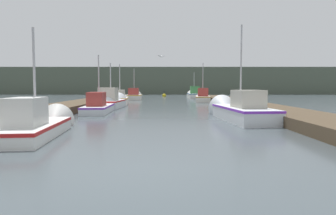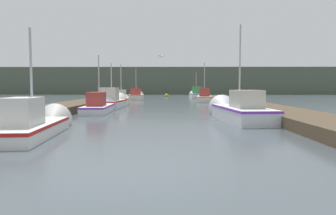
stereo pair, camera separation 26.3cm
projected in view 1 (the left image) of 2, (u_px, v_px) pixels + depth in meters
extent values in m
plane|color=#424C51|center=(142.00, 171.00, 5.87)|extent=(200.00, 200.00, 0.00)
cube|color=#4C3D2B|center=(71.00, 106.00, 21.78)|extent=(2.76, 40.00, 0.46)
cube|color=#4C3D2B|center=(249.00, 106.00, 21.84)|extent=(2.76, 40.00, 0.46)
cube|color=#4C5647|center=(165.00, 81.00, 69.89)|extent=(120.00, 16.00, 5.71)
cube|color=silver|center=(31.00, 131.00, 9.68)|extent=(1.91, 4.36, 0.46)
cube|color=red|center=(31.00, 125.00, 9.67)|extent=(1.95, 4.39, 0.10)
cone|color=silver|center=(53.00, 121.00, 12.20)|extent=(1.50, 1.00, 1.42)
cube|color=silver|center=(24.00, 112.00, 9.11)|extent=(1.05, 1.57, 0.86)
cylinder|color=#B2B2B7|center=(33.00, 75.00, 9.87)|extent=(0.08, 0.08, 3.13)
cube|color=silver|center=(241.00, 114.00, 14.46)|extent=(2.18, 5.31, 0.68)
cube|color=purple|center=(242.00, 108.00, 14.44)|extent=(2.21, 5.34, 0.10)
cone|color=silver|center=(223.00, 109.00, 17.63)|extent=(1.74, 1.35, 1.63)
cube|color=#B2AD9E|center=(246.00, 99.00, 13.76)|extent=(1.30, 1.76, 0.81)
cylinder|color=#B2B2B7|center=(240.00, 66.00, 14.68)|extent=(0.08, 0.08, 3.98)
cube|color=silver|center=(97.00, 109.00, 18.80)|extent=(1.68, 4.58, 0.47)
cube|color=purple|center=(97.00, 106.00, 18.79)|extent=(1.71, 4.62, 0.10)
cone|color=silver|center=(104.00, 106.00, 21.49)|extent=(1.41, 0.95, 1.36)
cube|color=#99332D|center=(95.00, 99.00, 18.19)|extent=(1.03, 1.62, 0.84)
cylinder|color=#B2B2B7|center=(97.00, 80.00, 19.01)|extent=(0.08, 0.08, 3.18)
cube|color=silver|center=(109.00, 104.00, 23.09)|extent=(1.92, 4.08, 0.61)
cube|color=#B31B1B|center=(109.00, 101.00, 23.07)|extent=(1.96, 4.11, 0.10)
cone|color=silver|center=(115.00, 102.00, 25.57)|extent=(1.71, 1.04, 1.68)
cube|color=#B2AD9E|center=(107.00, 94.00, 22.54)|extent=(1.35, 1.30, 0.98)
cylinder|color=#B2B2B7|center=(109.00, 82.00, 23.27)|extent=(0.08, 0.08, 2.86)
cube|color=silver|center=(118.00, 101.00, 27.46)|extent=(1.79, 3.86, 0.65)
cube|color=gold|center=(118.00, 98.00, 27.44)|extent=(1.82, 3.89, 0.10)
cone|color=silver|center=(120.00, 100.00, 29.77)|extent=(1.43, 1.04, 1.35)
cube|color=#B2AD9E|center=(118.00, 94.00, 26.95)|extent=(1.09, 1.38, 0.71)
cylinder|color=#B2B2B7|center=(118.00, 81.00, 27.61)|extent=(0.08, 0.08, 3.05)
cube|color=silver|center=(201.00, 99.00, 32.44)|extent=(1.89, 4.45, 0.62)
cube|color=gold|center=(201.00, 97.00, 32.42)|extent=(1.92, 4.48, 0.10)
cone|color=silver|center=(201.00, 98.00, 35.13)|extent=(1.50, 1.21, 1.41)
cube|color=#99332D|center=(202.00, 92.00, 31.85)|extent=(1.24, 1.70, 0.86)
cylinder|color=#B2B2B7|center=(201.00, 79.00, 32.61)|extent=(0.08, 0.08, 3.59)
cube|color=silver|center=(133.00, 97.00, 37.14)|extent=(1.82, 3.73, 0.64)
cube|color=#B88014|center=(133.00, 95.00, 37.12)|extent=(1.85, 3.76, 0.10)
cone|color=silver|center=(134.00, 97.00, 39.36)|extent=(1.67, 0.78, 1.66)
cube|color=#99332D|center=(132.00, 91.00, 36.63)|extent=(1.24, 1.32, 0.82)
cylinder|color=#B2B2B7|center=(133.00, 82.00, 37.28)|extent=(0.08, 0.08, 3.22)
cube|color=silver|center=(193.00, 96.00, 41.83)|extent=(1.75, 4.38, 0.70)
cube|color=#245B8D|center=(193.00, 94.00, 41.81)|extent=(1.78, 4.41, 0.10)
cone|color=silver|center=(191.00, 95.00, 44.51)|extent=(1.56, 1.11, 1.53)
cube|color=#387A42|center=(193.00, 90.00, 41.23)|extent=(1.22, 1.30, 1.00)
cylinder|color=#B2B2B7|center=(193.00, 83.00, 42.03)|extent=(0.08, 0.08, 2.91)
cylinder|color=#473523|center=(202.00, 95.00, 39.41)|extent=(0.20, 0.20, 1.12)
cylinder|color=silver|center=(202.00, 90.00, 39.37)|extent=(0.23, 0.23, 0.04)
cylinder|color=#473523|center=(130.00, 94.00, 46.09)|extent=(0.26, 0.26, 0.98)
cylinder|color=silver|center=(130.00, 91.00, 46.05)|extent=(0.30, 0.30, 0.04)
cylinder|color=#473523|center=(103.00, 100.00, 26.23)|extent=(0.28, 0.28, 0.98)
cylinder|color=silver|center=(103.00, 94.00, 26.19)|extent=(0.32, 0.32, 0.04)
sphere|color=gold|center=(163.00, 96.00, 48.96)|extent=(0.63, 0.63, 0.63)
cylinder|color=black|center=(163.00, 92.00, 48.92)|extent=(0.06, 0.06, 0.50)
ellipsoid|color=white|center=(160.00, 56.00, 21.69)|extent=(0.26, 0.31, 0.12)
cube|color=gray|center=(158.00, 56.00, 21.62)|extent=(0.30, 0.24, 0.07)
cube|color=gray|center=(162.00, 56.00, 21.75)|extent=(0.30, 0.24, 0.07)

